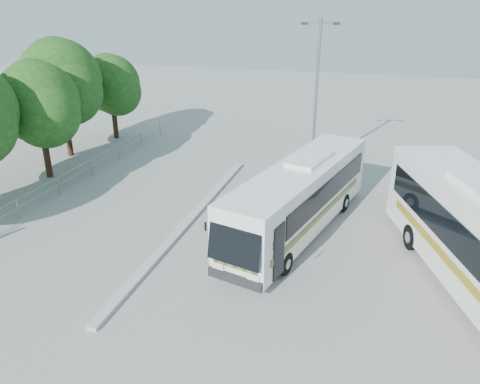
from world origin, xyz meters
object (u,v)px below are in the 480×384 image
(tree_far_d, at_px, (61,80))
(tree_far_e, at_px, (112,84))
(tree_far_c, at_px, (39,103))
(coach_main, at_px, (300,197))
(lamppost, at_px, (316,90))

(tree_far_d, height_order, tree_far_e, tree_far_d)
(tree_far_c, relative_size, tree_far_d, 0.88)
(tree_far_c, height_order, coach_main, tree_far_c)
(coach_main, bearing_deg, tree_far_e, 158.93)
(tree_far_d, distance_m, lamppost, 15.44)
(tree_far_e, height_order, lamppost, lamppost)
(tree_far_d, bearing_deg, tree_far_e, 81.37)
(tree_far_e, xyz_separation_m, lamppost, (14.63, -2.52, 0.80))
(tree_far_c, xyz_separation_m, tree_far_e, (-0.51, 8.20, -0.37))
(tree_far_e, bearing_deg, coach_main, -35.32)
(tree_far_d, height_order, lamppost, lamppost)
(coach_main, distance_m, lamppost, 8.86)
(tree_far_d, bearing_deg, lamppost, 7.37)
(tree_far_e, bearing_deg, tree_far_d, -98.63)
(tree_far_c, xyz_separation_m, lamppost, (14.12, 5.68, 0.42))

